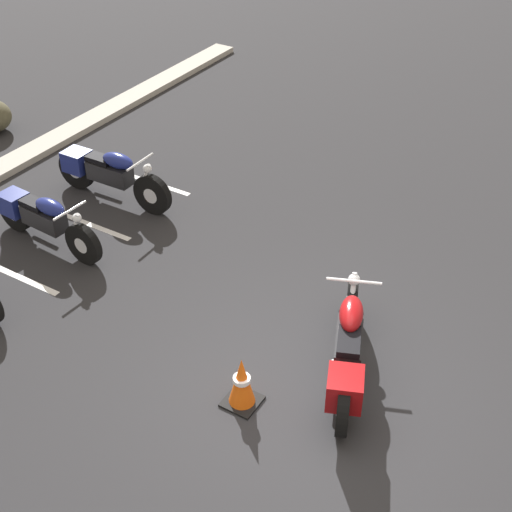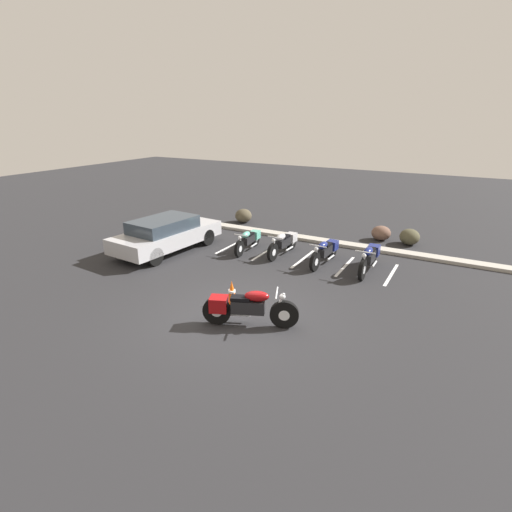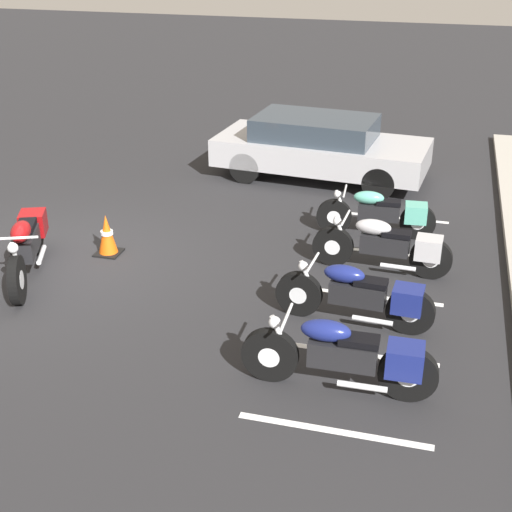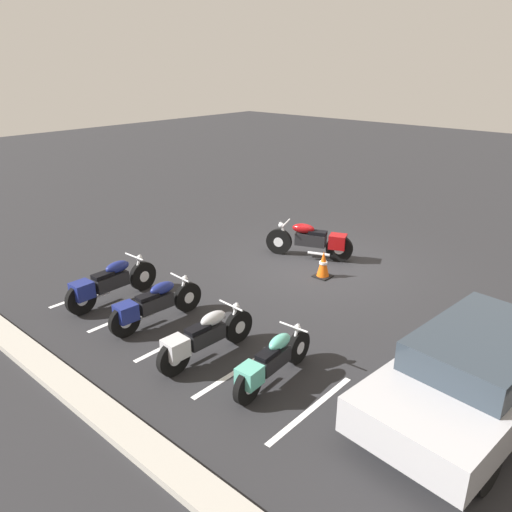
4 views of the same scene
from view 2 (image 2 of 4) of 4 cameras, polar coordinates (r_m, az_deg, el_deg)
The scene contains 17 objects.
ground at distance 10.47m, azimuth -2.77°, elevation -8.53°, with size 60.00×60.00×0.00m, color #262628.
motorcycle_maroon_featured at distance 9.81m, azimuth -1.54°, elevation -7.30°, with size 2.25×1.11×0.93m.
parked_bike_0 at distance 15.21m, azimuth -1.03°, elevation 2.37°, with size 0.57×2.02×0.79m.
parked_bike_1 at distance 14.81m, azimuth 4.02°, elevation 1.94°, with size 0.60×2.14×0.84m.
parked_bike_2 at distance 14.06m, azimuth 9.91°, elevation 0.72°, with size 0.60×2.15×0.84m.
parked_bike_3 at distance 13.72m, azimuth 15.91°, elevation -0.14°, with size 0.64×2.27×0.89m.
car_silver at distance 15.43m, azimuth -12.71°, elevation 3.13°, with size 2.18×4.45×1.29m.
concrete_curb at distance 16.41m, azimuth 10.19°, elevation 2.04°, with size 18.00×0.50×0.12m, color #A8A399.
landscape_rock_0 at distance 19.25m, azimuth -1.81°, elevation 5.77°, with size 0.83×0.79×0.65m, color #494231.
landscape_rock_1 at distance 17.05m, azimuth 21.09°, elevation 2.57°, with size 0.85×0.77×0.63m, color #484430.
landscape_rock_2 at distance 17.28m, azimuth 17.44°, elevation 3.15°, with size 0.78×0.73×0.60m, color brown.
traffic_cone at distance 10.99m, azimuth -3.46°, elevation -5.28°, with size 0.40×0.40×0.67m.
stall_line_0 at distance 15.84m, azimuth -3.66°, elevation 1.45°, with size 0.10×2.10×0.00m, color white.
stall_line_1 at distance 15.11m, azimuth 1.31°, elevation 0.56°, with size 0.10×2.10×0.00m, color white.
stall_line_2 at distance 14.50m, azimuth 6.74°, elevation -0.41°, with size 0.10×2.10×0.00m, color white.
stall_line_3 at distance 14.04m, azimuth 12.58°, elevation -1.45°, with size 0.10×2.10×0.00m, color white.
stall_line_4 at distance 13.73m, azimuth 18.76°, elevation -2.53°, with size 0.10×2.10×0.00m, color white.
Camera 2 is at (4.89, -7.83, 4.95)m, focal length 28.00 mm.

